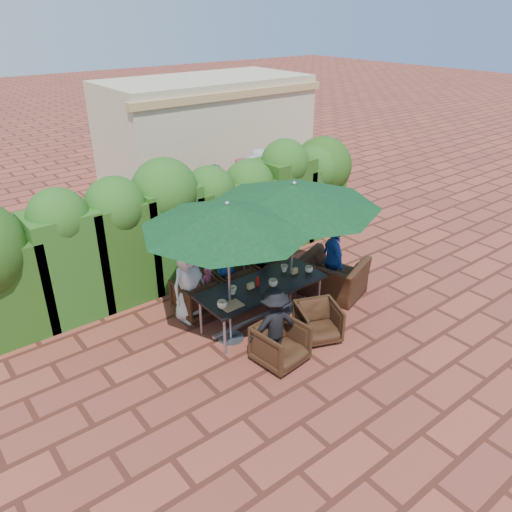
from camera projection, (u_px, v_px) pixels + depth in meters
ground at (262, 321)px, 8.88m from camera, size 80.00×80.00×0.00m
dining_table at (262, 289)px, 8.55m from camera, size 2.28×0.90×0.75m
umbrella_left at (228, 217)px, 7.41m from camera, size 2.68×2.68×2.46m
umbrella_right at (294, 195)px, 8.25m from camera, size 2.92×2.92×2.46m
chair_far_left at (197, 295)px, 8.96m from camera, size 0.73×0.68×0.75m
chair_far_mid at (231, 281)px, 9.41m from camera, size 0.75×0.70×0.75m
chair_far_right at (267, 271)px, 9.74m from camera, size 0.76×0.71×0.76m
chair_near_left at (281, 342)px, 7.69m from camera, size 0.78×0.74×0.73m
chair_near_right at (318, 320)px, 8.27m from camera, size 0.86×0.84×0.69m
chair_end_right at (332, 271)px, 9.48m from camera, size 1.09×1.35×1.02m
adult_far_left at (188, 284)px, 8.65m from camera, size 0.75×0.52×1.41m
adult_far_mid at (227, 267)px, 9.22m from camera, size 0.51×0.42×1.39m
adult_far_right at (265, 259)px, 9.61m from camera, size 0.69×0.48×1.32m
adult_near_left at (274, 324)px, 7.68m from camera, size 0.86×0.55×1.24m
adult_end_right at (333, 260)px, 9.53m from camera, size 0.67×0.89×1.35m
child_left at (209, 287)px, 9.13m from camera, size 0.33×0.29×0.82m
child_right at (248, 274)px, 9.61m from camera, size 0.33×0.29×0.80m
pedestrian_a at (215, 196)px, 12.36m from camera, size 1.49×1.41×1.62m
pedestrian_b at (241, 187)px, 13.09m from camera, size 0.87×0.77×1.55m
pedestrian_c at (259, 180)px, 13.46m from camera, size 1.16×0.78×1.67m
cup_a at (222, 305)px, 7.84m from camera, size 0.16×0.16×0.12m
cup_b at (233, 290)px, 8.23m from camera, size 0.14×0.14×0.13m
cup_c at (273, 283)px, 8.46m from camera, size 0.16×0.16×0.12m
cup_d at (284, 268)px, 8.92m from camera, size 0.13×0.13×0.12m
cup_e at (309, 269)px, 8.90m from camera, size 0.14×0.14×0.11m
ketchup_bottle at (257, 282)px, 8.45m from camera, size 0.04×0.04×0.17m
sauce_bottle at (258, 281)px, 8.48m from camera, size 0.04×0.04×0.17m
serving_tray at (232, 306)px, 7.91m from camera, size 0.35×0.25×0.02m
number_block_left at (251, 286)px, 8.39m from camera, size 0.12×0.06×0.10m
number_block_right at (294, 271)px, 8.87m from camera, size 0.12×0.06×0.10m
hedge_wall at (184, 215)px, 9.85m from camera, size 9.10×1.60×2.54m
building at (207, 133)px, 15.01m from camera, size 6.20×3.08×3.20m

